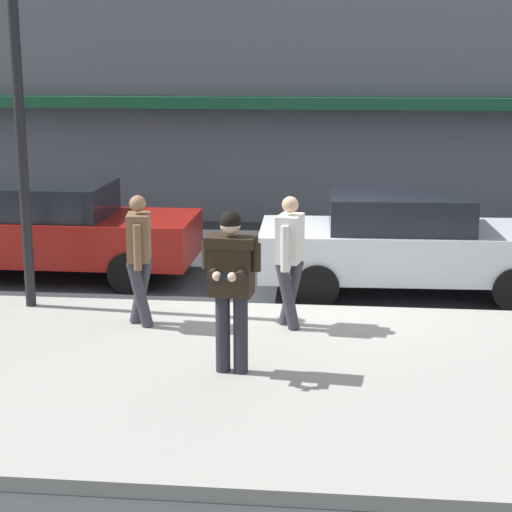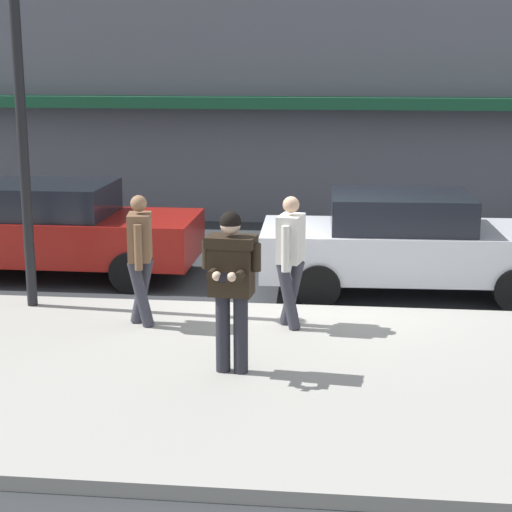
{
  "view_description": "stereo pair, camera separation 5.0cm",
  "coord_description": "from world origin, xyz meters",
  "px_view_note": "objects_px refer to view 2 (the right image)",
  "views": [
    {
      "loc": [
        0.48,
        -11.72,
        3.53
      ],
      "look_at": [
        -0.44,
        -3.04,
        1.49
      ],
      "focal_mm": 60.0,
      "sensor_mm": 36.0,
      "label": 1
    },
    {
      "loc": [
        0.53,
        -11.71,
        3.53
      ],
      "look_at": [
        -0.44,
        -3.04,
        1.49
      ],
      "focal_mm": 60.0,
      "sensor_mm": 36.0,
      "label": 2
    }
  ],
  "objects_px": {
    "pedestrian_in_light_coat": "(291,253)",
    "street_lamp_post": "(19,87)",
    "parked_sedan_near": "(57,229)",
    "pedestrian_dark_coat": "(140,252)",
    "man_texting_on_phone": "(231,274)",
    "parked_sedan_mid": "(409,243)"
  },
  "relations": [
    {
      "from": "parked_sedan_mid",
      "to": "parked_sedan_near",
      "type": "bearing_deg",
      "value": 175.57
    },
    {
      "from": "man_texting_on_phone",
      "to": "street_lamp_post",
      "type": "xyz_separation_m",
      "value": [
        -3.13,
        2.26,
        1.89
      ]
    },
    {
      "from": "parked_sedan_near",
      "to": "pedestrian_in_light_coat",
      "type": "xyz_separation_m",
      "value": [
        4.02,
        -2.72,
        0.32
      ]
    },
    {
      "from": "parked_sedan_near",
      "to": "parked_sedan_mid",
      "type": "distance_m",
      "value": 5.66
    },
    {
      "from": "street_lamp_post",
      "to": "pedestrian_dark_coat",
      "type": "bearing_deg",
      "value": -21.63
    },
    {
      "from": "parked_sedan_mid",
      "to": "man_texting_on_phone",
      "type": "distance_m",
      "value": 4.54
    },
    {
      "from": "pedestrian_in_light_coat",
      "to": "street_lamp_post",
      "type": "height_order",
      "value": "street_lamp_post"
    },
    {
      "from": "parked_sedan_near",
      "to": "parked_sedan_mid",
      "type": "relative_size",
      "value": 0.99
    },
    {
      "from": "man_texting_on_phone",
      "to": "pedestrian_dark_coat",
      "type": "bearing_deg",
      "value": 131.51
    },
    {
      "from": "parked_sedan_mid",
      "to": "street_lamp_post",
      "type": "relative_size",
      "value": 0.94
    },
    {
      "from": "pedestrian_in_light_coat",
      "to": "pedestrian_dark_coat",
      "type": "bearing_deg",
      "value": -176.46
    },
    {
      "from": "parked_sedan_near",
      "to": "street_lamp_post",
      "type": "bearing_deg",
      "value": -80.24
    },
    {
      "from": "parked_sedan_near",
      "to": "pedestrian_dark_coat",
      "type": "bearing_deg",
      "value": -53.42
    },
    {
      "from": "parked_sedan_near",
      "to": "man_texting_on_phone",
      "type": "xyz_separation_m",
      "value": [
        3.5,
        -4.41,
        0.46
      ]
    },
    {
      "from": "man_texting_on_phone",
      "to": "pedestrian_in_light_coat",
      "type": "distance_m",
      "value": 1.78
    },
    {
      "from": "parked_sedan_near",
      "to": "man_texting_on_phone",
      "type": "height_order",
      "value": "man_texting_on_phone"
    },
    {
      "from": "parked_sedan_near",
      "to": "street_lamp_post",
      "type": "distance_m",
      "value": 3.2
    },
    {
      "from": "parked_sedan_near",
      "to": "man_texting_on_phone",
      "type": "distance_m",
      "value": 5.65
    },
    {
      "from": "parked_sedan_near",
      "to": "pedestrian_in_light_coat",
      "type": "bearing_deg",
      "value": -34.08
    },
    {
      "from": "pedestrian_dark_coat",
      "to": "street_lamp_post",
      "type": "xyz_separation_m",
      "value": [
        -1.74,
        0.69,
        2.03
      ]
    },
    {
      "from": "parked_sedan_mid",
      "to": "street_lamp_post",
      "type": "distance_m",
      "value": 6.02
    },
    {
      "from": "parked_sedan_near",
      "to": "pedestrian_dark_coat",
      "type": "xyz_separation_m",
      "value": [
        2.11,
        -2.84,
        0.32
      ]
    }
  ]
}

